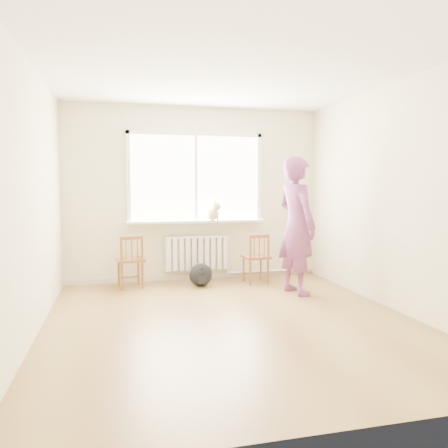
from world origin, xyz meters
TOP-DOWN VIEW (x-y plane):
  - floor at (0.00, 0.00)m, footprint 4.50×4.50m
  - ceiling at (0.00, 0.00)m, footprint 4.50×4.50m
  - back_wall at (0.00, 2.25)m, footprint 4.00×0.01m
  - window at (0.00, 2.22)m, footprint 2.12×0.05m
  - windowsill at (0.00, 2.14)m, footprint 2.15×0.22m
  - radiator at (0.00, 2.16)m, footprint 1.00×0.12m
  - heating_pipe at (1.25, 2.19)m, footprint 1.40×0.04m
  - baseboard at (0.00, 2.23)m, footprint 4.00×0.03m
  - chair_left at (-1.03, 1.83)m, footprint 0.43×0.42m
  - chair_right at (0.84, 1.70)m, footprint 0.40×0.38m
  - person at (1.18, 1.01)m, footprint 0.60×0.77m
  - cat at (0.24, 2.05)m, footprint 0.27×0.45m
  - backpack at (-0.02, 1.72)m, footprint 0.41×0.36m

SIDE VIEW (x-z plane):
  - floor at x=0.00m, z-range 0.00..0.00m
  - baseboard at x=0.00m, z-range 0.00..0.08m
  - heating_pipe at x=1.25m, z-range 0.06..0.10m
  - backpack at x=-0.02m, z-range 0.00..0.34m
  - chair_right at x=0.84m, z-range 0.00..0.76m
  - chair_left at x=-1.03m, z-range 0.00..0.78m
  - radiator at x=0.00m, z-range 0.16..0.71m
  - windowsill at x=0.00m, z-range 0.91..0.95m
  - person at x=1.18m, z-range 0.00..1.88m
  - cat at x=0.24m, z-range 0.92..1.23m
  - back_wall at x=0.00m, z-range 0.00..2.70m
  - window at x=0.00m, z-range 0.95..2.37m
  - ceiling at x=0.00m, z-range 2.70..2.70m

